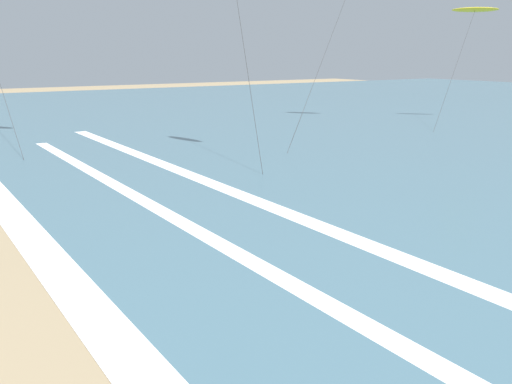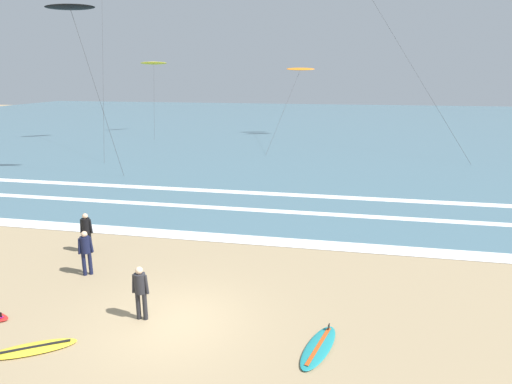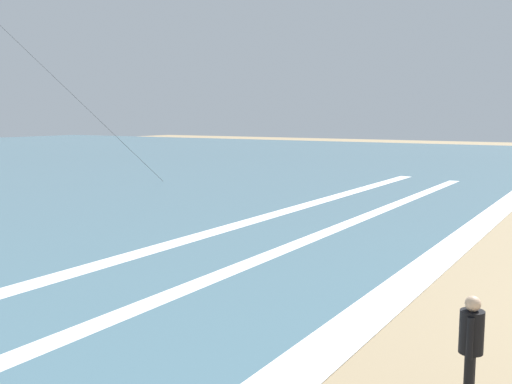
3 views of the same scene
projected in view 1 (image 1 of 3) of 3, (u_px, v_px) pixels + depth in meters
wave_foam_shoreline at (123, 351)px, 9.90m from camera, size 56.54×1.01×0.01m
wave_foam_mid_break at (281, 278)px, 13.07m from camera, size 47.70×0.59×0.01m
wave_foam_outer_break at (350, 238)px, 15.91m from camera, size 52.52×0.74×0.01m
kite_yellow_low_near at (475, 10)px, 40.46m from camera, size 3.75×7.63×8.24m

